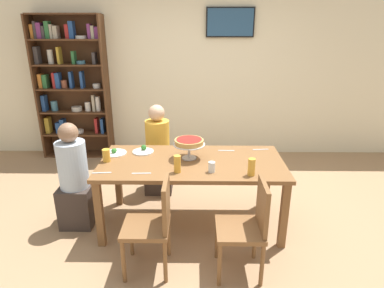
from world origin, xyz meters
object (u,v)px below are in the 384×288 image
Objects in this scene: beer_glass_amber_spare at (177,164)px; water_glass_clear_near at (212,167)px; beer_glass_amber_tall at (106,155)px; cutlery_fork_near at (226,151)px; diner_head_west at (75,183)px; cutlery_knife_near at (260,149)px; deep_dish_pizza_stand at (189,143)px; salad_plate_far_diner at (115,153)px; television at (230,22)px; diner_far_left at (158,155)px; beer_glass_amber_short at (252,167)px; cutlery_fork_far at (141,173)px; chair_near_right at (248,224)px; bookshelf at (71,84)px; chair_near_left at (154,221)px; salad_plate_near_diner at (143,150)px; dining_table at (192,168)px; cutlery_knife_far at (102,173)px.

beer_glass_amber_spare reaches higher than water_glass_clear_near.
cutlery_fork_near is (1.26, 0.31, -0.06)m from beer_glass_amber_tall.
water_glass_clear_near is at bearing -9.51° from diner_head_west.
cutlery_fork_near is 0.39m from cutlery_knife_near.
deep_dish_pizza_stand reaches higher than salad_plate_far_diner.
diner_far_left is (-0.98, -1.35, -1.59)m from television.
cutlery_fork_near is at bearing 47.69° from beer_glass_amber_spare.
cutlery_knife_near is (0.80, 0.26, -0.17)m from deep_dish_pizza_stand.
beer_glass_amber_short reaches higher than cutlery_fork_far.
salad_plate_far_diner is (-1.32, 0.94, 0.27)m from chair_near_right.
bookshelf is 3.24m from chair_near_left.
beer_glass_amber_tall reaches higher than water_glass_clear_near.
beer_glass_amber_short is (0.01, -2.44, -1.26)m from television.
beer_glass_amber_short is at bearing -9.71° from diner_head_west.
cutlery_knife_near is at bearing 10.05° from diner_head_west.
diner_head_west reaches higher than chair_near_right.
diner_head_west is at bearing -158.64° from salad_plate_near_diner.
cutlery_fork_far is at bearing -83.22° from salad_plate_near_diner.
dining_table is 18.63× the size of water_glass_clear_near.
water_glass_clear_near is (0.63, -1.02, 0.30)m from diner_far_left.
cutlery_knife_near is at bearing -45.81° from chair_near_left.
bookshelf reaches higher than dining_table.
chair_near_left is (-0.80, 0.03, 0.00)m from chair_near_right.
cutlery_fork_far is (-1.02, -2.42, -1.34)m from television.
cutlery_knife_near is (0.22, -1.77, -1.34)m from television.
diner_far_left reaches higher than water_glass_clear_near.
diner_far_left reaches higher than chair_near_left.
chair_near_right is 0.65m from water_glass_clear_near.
cutlery_knife_near is (0.77, 0.33, 0.08)m from dining_table.
deep_dish_pizza_stand is 2.52× the size of beer_glass_amber_tall.
deep_dish_pizza_stand is 0.61m from cutlery_fork_far.
television is at bearing 144.00° from diner_far_left.
diner_far_left reaches higher than salad_plate_near_diner.
bookshelf is 2.16m from salad_plate_far_diner.
bookshelf is at bearing 30.41° from chair_near_left.
chair_near_right is 1.00× the size of chair_near_left.
cutlery_fork_far is (1.45, -2.32, -0.43)m from bookshelf.
diner_head_west is 0.79m from salad_plate_near_diner.
salad_plate_near_diner is at bearing 3.80° from cutlery_fork_near.
beer_glass_amber_spare reaches higher than beer_glass_amber_short.
cutlery_fork_near is at bearing 28.46° from deep_dish_pizza_stand.
salad_plate_near_diner is 0.31m from salad_plate_far_diner.
chair_near_right is at bearing -24.43° from cutlery_knife_far.
salad_plate_far_diner is at bearing -35.37° from diner_far_left.
water_glass_clear_near is at bearing -56.24° from deep_dish_pizza_stand.
cutlery_knife_near is 1.74m from cutlery_knife_far.
beer_glass_amber_tall is (-0.85, -0.09, -0.11)m from deep_dish_pizza_stand.
chair_near_right is at bearing -57.94° from deep_dish_pizza_stand.
cutlery_knife_near is (2.00, 0.35, 0.25)m from diner_head_west.
diner_far_left is 1.51m from beer_glass_amber_short.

